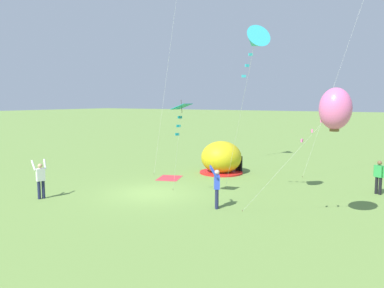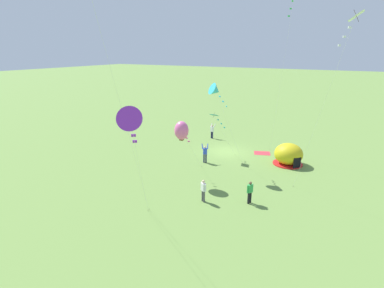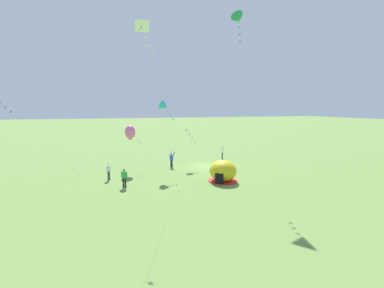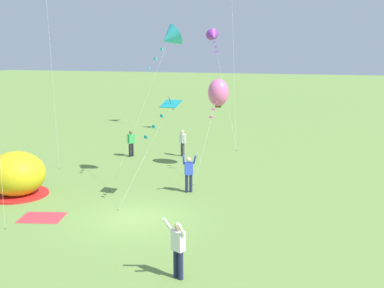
{
  "view_description": "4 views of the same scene",
  "coord_description": "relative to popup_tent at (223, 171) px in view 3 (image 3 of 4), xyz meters",
  "views": [
    {
      "loc": [
        14.82,
        11.62,
        4.73
      ],
      "look_at": [
        -0.64,
        2.07,
        2.6
      ],
      "focal_mm": 35.0,
      "sensor_mm": 36.0,
      "label": 1
    },
    {
      "loc": [
        -11.68,
        28.98,
        10.73
      ],
      "look_at": [
        1.19,
        5.72,
        2.28
      ],
      "focal_mm": 28.0,
      "sensor_mm": 36.0,
      "label": 2
    },
    {
      "loc": [
        -29.08,
        10.64,
        7.16
      ],
      "look_at": [
        -0.39,
        1.84,
        2.89
      ],
      "focal_mm": 24.0,
      "sensor_mm": 36.0,
      "label": 3
    },
    {
      "loc": [
        8.66,
        -15.03,
        6.45
      ],
      "look_at": [
        1.01,
        3.55,
        2.5
      ],
      "focal_mm": 42.0,
      "sensor_mm": 36.0,
      "label": 4
    }
  ],
  "objects": [
    {
      "name": "person_watching_sky",
      "position": [
        3.82,
        10.69,
        -0.03
      ],
      "size": [
        0.51,
        0.41,
        1.72
      ],
      "color": "#4C4C51",
      "rests_on": "ground"
    },
    {
      "name": "kite_cyan",
      "position": [
        5.82,
        4.57,
        6.31
      ],
      "size": [
        2.91,
        3.22,
        7.97
      ],
      "color": "silver",
      "rests_on": "ground"
    },
    {
      "name": "kite_teal",
      "position": [
        7.09,
        1.51,
        3.19
      ],
      "size": [
        2.14,
        2.08,
        4.75
      ],
      "color": "silver",
      "rests_on": "ground"
    },
    {
      "name": "person_center_field",
      "position": [
        7.28,
        3.51,
        0.0
      ],
      "size": [
        0.72,
        0.66,
        1.89
      ],
      "color": "#1E2347",
      "rests_on": "ground"
    },
    {
      "name": "picnic_blanket",
      "position": [
        3.1,
        -1.97,
        -0.99
      ],
      "size": [
        2.04,
        1.79,
        0.01
      ],
      "primitive_type": "cube",
      "rotation": [
        0.0,
        0.0,
        0.34
      ],
      "color": "#CC333D",
      "rests_on": "ground"
    },
    {
      "name": "kite_white",
      "position": [
        -4.17,
        7.81,
        11.11
      ],
      "size": [
        3.22,
        3.57,
        12.87
      ],
      "color": "silver",
      "rests_on": "ground"
    },
    {
      "name": "kite_green",
      "position": [
        1.23,
        -1.87,
        14.6
      ],
      "size": [
        2.34,
        2.53,
        16.34
      ],
      "color": "silver",
      "rests_on": "ground"
    },
    {
      "name": "person_strolling",
      "position": [
        0.76,
        9.3,
        -0.03
      ],
      "size": [
        0.39,
        0.54,
        1.72
      ],
      "color": "black",
      "rests_on": "ground"
    },
    {
      "name": "person_near_tent",
      "position": [
        10.28,
        -4.47,
        0.0
      ],
      "size": [
        0.71,
        0.6,
        1.89
      ],
      "color": "#1E2347",
      "rests_on": "ground"
    },
    {
      "name": "popup_tent",
      "position": [
        0.0,
        0.0,
        0.0
      ],
      "size": [
        2.81,
        2.81,
        2.1
      ],
      "color": "gold",
      "rests_on": "ground"
    },
    {
      "name": "kite_pink",
      "position": [
        7.08,
        8.27,
        3.42
      ],
      "size": [
        1.17,
        4.21,
        5.2
      ],
      "color": "silver",
      "rests_on": "ground"
    },
    {
      "name": "ground_plane",
      "position": [
        6.66,
        -0.6,
        -1.0
      ],
      "size": [
        300.0,
        300.0,
        0.0
      ],
      "primitive_type": "plane",
      "color": "olive"
    }
  ]
}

